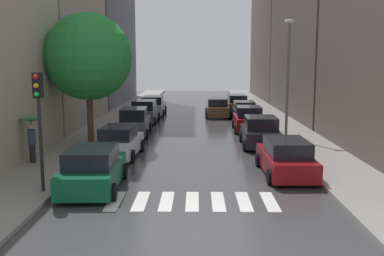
{
  "coord_description": "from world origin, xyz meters",
  "views": [
    {
      "loc": [
        0.17,
        -11.68,
        4.87
      ],
      "look_at": [
        -0.16,
        15.87,
        0.67
      ],
      "focal_mm": 41.66,
      "sensor_mm": 36.0,
      "label": 1
    }
  ],
  "objects_px": {
    "lamp_post_right": "(288,71)",
    "pedestrian_foreground": "(31,130)",
    "traffic_light_left_corner": "(39,106)",
    "parked_car_left_fourth": "(145,112)",
    "parked_car_right_third": "(248,120)",
    "parked_car_right_fourth": "(244,111)",
    "car_midroad": "(217,108)",
    "parked_car_left_fifth": "(153,106)",
    "parked_car_right_second": "(260,133)",
    "parked_car_right_fifth": "(237,104)",
    "parked_car_left_nearest": "(93,170)",
    "street_tree_left": "(88,57)",
    "parked_car_left_second": "(119,142)",
    "parked_car_left_third": "(134,123)",
    "parked_car_right_nearest": "(286,158)"
  },
  "relations": [
    {
      "from": "parked_car_right_third",
      "to": "car_midroad",
      "type": "relative_size",
      "value": 0.97
    },
    {
      "from": "parked_car_left_fifth",
      "to": "parked_car_left_third",
      "type": "bearing_deg",
      "value": 179.16
    },
    {
      "from": "parked_car_left_nearest",
      "to": "car_midroad",
      "type": "relative_size",
      "value": 1.05
    },
    {
      "from": "street_tree_left",
      "to": "parked_car_left_nearest",
      "type": "bearing_deg",
      "value": -76.14
    },
    {
      "from": "parked_car_left_second",
      "to": "lamp_post_right",
      "type": "bearing_deg",
      "value": -61.54
    },
    {
      "from": "parked_car_left_fifth",
      "to": "street_tree_left",
      "type": "distance_m",
      "value": 15.66
    },
    {
      "from": "parked_car_right_fifth",
      "to": "pedestrian_foreground",
      "type": "height_order",
      "value": "pedestrian_foreground"
    },
    {
      "from": "parked_car_left_nearest",
      "to": "parked_car_left_fourth",
      "type": "height_order",
      "value": "parked_car_left_fourth"
    },
    {
      "from": "parked_car_left_third",
      "to": "parked_car_left_fifth",
      "type": "bearing_deg",
      "value": -3.14
    },
    {
      "from": "parked_car_left_second",
      "to": "pedestrian_foreground",
      "type": "relative_size",
      "value": 2.0
    },
    {
      "from": "parked_car_left_third",
      "to": "parked_car_right_fifth",
      "type": "distance_m",
      "value": 15.22
    },
    {
      "from": "parked_car_left_fourth",
      "to": "car_midroad",
      "type": "distance_m",
      "value": 7.02
    },
    {
      "from": "street_tree_left",
      "to": "lamp_post_right",
      "type": "relative_size",
      "value": 1.04
    },
    {
      "from": "parked_car_right_third",
      "to": "traffic_light_left_corner",
      "type": "relative_size",
      "value": 0.98
    },
    {
      "from": "parked_car_right_fifth",
      "to": "car_midroad",
      "type": "distance_m",
      "value": 3.82
    },
    {
      "from": "parked_car_right_fifth",
      "to": "pedestrian_foreground",
      "type": "xyz_separation_m",
      "value": [
        -11.39,
        -21.58,
        0.9
      ]
    },
    {
      "from": "parked_car_right_second",
      "to": "parked_car_right_fourth",
      "type": "distance_m",
      "value": 11.26
    },
    {
      "from": "parked_car_left_fifth",
      "to": "parked_car_right_second",
      "type": "bearing_deg",
      "value": -153.31
    },
    {
      "from": "parked_car_right_second",
      "to": "pedestrian_foreground",
      "type": "bearing_deg",
      "value": 114.42
    },
    {
      "from": "parked_car_left_nearest",
      "to": "traffic_light_left_corner",
      "type": "height_order",
      "value": "traffic_light_left_corner"
    },
    {
      "from": "parked_car_left_second",
      "to": "parked_car_left_third",
      "type": "relative_size",
      "value": 0.88
    },
    {
      "from": "traffic_light_left_corner",
      "to": "lamp_post_right",
      "type": "distance_m",
      "value": 15.62
    },
    {
      "from": "car_midroad",
      "to": "parked_car_left_fourth",
      "type": "bearing_deg",
      "value": 123.25
    },
    {
      "from": "parked_car_right_second",
      "to": "parked_car_right_third",
      "type": "bearing_deg",
      "value": 1.91
    },
    {
      "from": "parked_car_left_third",
      "to": "parked_car_right_nearest",
      "type": "height_order",
      "value": "parked_car_left_third"
    },
    {
      "from": "parked_car_left_fifth",
      "to": "pedestrian_foreground",
      "type": "bearing_deg",
      "value": 169.3
    },
    {
      "from": "parked_car_left_second",
      "to": "parked_car_left_fourth",
      "type": "relative_size",
      "value": 0.97
    },
    {
      "from": "parked_car_left_third",
      "to": "parked_car_left_fourth",
      "type": "relative_size",
      "value": 1.1
    },
    {
      "from": "parked_car_right_fifth",
      "to": "traffic_light_left_corner",
      "type": "relative_size",
      "value": 1.09
    },
    {
      "from": "parked_car_left_second",
      "to": "parked_car_left_fifth",
      "type": "bearing_deg",
      "value": 2.84
    },
    {
      "from": "parked_car_right_second",
      "to": "parked_car_right_fourth",
      "type": "relative_size",
      "value": 0.97
    },
    {
      "from": "parked_car_left_fourth",
      "to": "parked_car_left_fifth",
      "type": "distance_m",
      "value": 5.28
    },
    {
      "from": "parked_car_left_nearest",
      "to": "traffic_light_left_corner",
      "type": "bearing_deg",
      "value": 113.04
    },
    {
      "from": "parked_car_left_fourth",
      "to": "parked_car_right_third",
      "type": "bearing_deg",
      "value": -116.83
    },
    {
      "from": "parked_car_left_nearest",
      "to": "parked_car_left_fourth",
      "type": "relative_size",
      "value": 1.05
    },
    {
      "from": "parked_car_left_second",
      "to": "parked_car_right_fifth",
      "type": "distance_m",
      "value": 21.08
    },
    {
      "from": "parked_car_right_nearest",
      "to": "parked_car_left_third",
      "type": "bearing_deg",
      "value": 37.01
    },
    {
      "from": "parked_car_right_second",
      "to": "pedestrian_foreground",
      "type": "relative_size",
      "value": 1.98
    },
    {
      "from": "parked_car_right_third",
      "to": "traffic_light_left_corner",
      "type": "bearing_deg",
      "value": 149.85
    },
    {
      "from": "parked_car_left_second",
      "to": "parked_car_right_second",
      "type": "distance_m",
      "value": 8.07
    },
    {
      "from": "lamp_post_right",
      "to": "pedestrian_foreground",
      "type": "bearing_deg",
      "value": -153.73
    },
    {
      "from": "parked_car_right_fourth",
      "to": "parked_car_left_third",
      "type": "bearing_deg",
      "value": 133.61
    },
    {
      "from": "parked_car_left_third",
      "to": "lamp_post_right",
      "type": "relative_size",
      "value": 0.67
    },
    {
      "from": "parked_car_left_nearest",
      "to": "parked_car_right_fifth",
      "type": "bearing_deg",
      "value": -18.53
    },
    {
      "from": "parked_car_right_nearest",
      "to": "parked_car_right_fifth",
      "type": "xyz_separation_m",
      "value": [
        -0.07,
        23.2,
        0.04
      ]
    },
    {
      "from": "parked_car_right_fourth",
      "to": "car_midroad",
      "type": "bearing_deg",
      "value": 42.84
    },
    {
      "from": "parked_car_left_nearest",
      "to": "car_midroad",
      "type": "distance_m",
      "value": 22.87
    },
    {
      "from": "parked_car_left_nearest",
      "to": "parked_car_left_fifth",
      "type": "distance_m",
      "value": 23.62
    },
    {
      "from": "parked_car_left_fifth",
      "to": "parked_car_right_second",
      "type": "xyz_separation_m",
      "value": [
        7.57,
        -14.99,
        0.02
      ]
    },
    {
      "from": "parked_car_right_second",
      "to": "car_midroad",
      "type": "xyz_separation_m",
      "value": [
        -1.85,
        13.52,
        -0.04
      ]
    }
  ]
}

